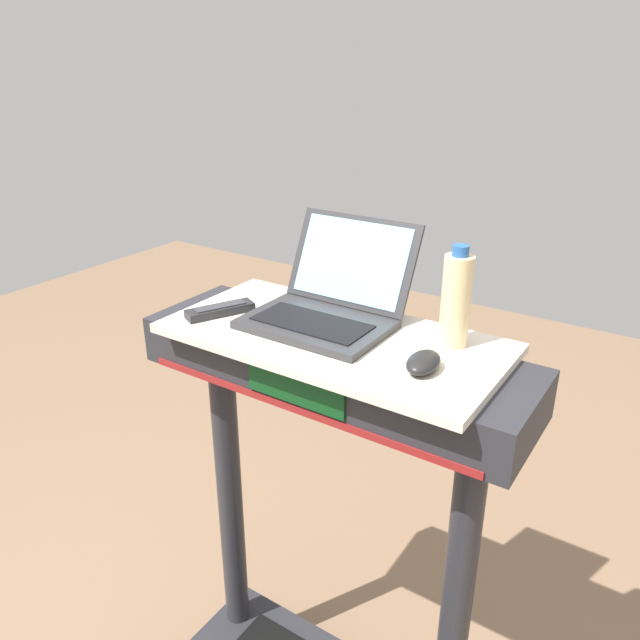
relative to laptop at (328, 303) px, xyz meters
name	(u,v)px	position (x,y,z in m)	size (l,w,h in m)	color
desk_board	(333,338)	(0.05, -0.05, -0.05)	(0.75, 0.37, 0.02)	beige
laptop	(328,303)	(0.00, 0.00, 0.00)	(0.31, 0.31, 0.21)	#2D2D30
computer_mouse	(423,362)	(0.28, -0.10, -0.03)	(0.06, 0.10, 0.03)	black
water_bottle	(456,300)	(0.29, 0.04, 0.06)	(0.06, 0.06, 0.22)	beige
tv_remote	(220,310)	(-0.23, -0.11, -0.03)	(0.11, 0.16, 0.02)	#232326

